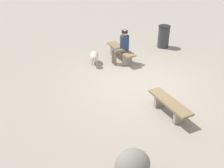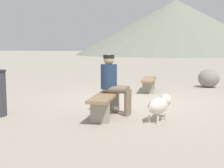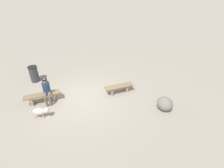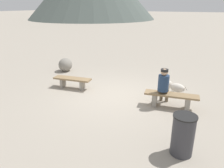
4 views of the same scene
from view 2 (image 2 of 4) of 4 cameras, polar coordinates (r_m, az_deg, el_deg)
The scene contains 7 objects.
ground at distance 8.21m, azimuth 4.70°, elevation -3.38°, with size 210.00×210.00×0.06m, color #9E9384.
bench_left at distance 9.96m, azimuth 6.95°, elevation 0.40°, with size 1.57×0.65×0.43m.
bench_right at distance 6.25m, azimuth -1.14°, elevation -3.33°, with size 1.74×0.68×0.48m.
seated_person at distance 6.44m, azimuth 0.13°, elevation 0.89°, with size 0.38×0.66×1.29m.
dog at distance 6.01m, azimuth 8.93°, elevation -3.87°, with size 0.85×0.44×0.50m.
boulder at distance 11.45m, azimuth 17.75°, elevation 1.03°, with size 0.68×0.76×0.65m, color gray.
distant_peak_1 at distance 61.74m, azimuth 11.80°, elevation 10.38°, with size 39.29×39.29×10.69m, color gray.
Camera 2 is at (7.75, 2.30, 1.43)m, focal length 48.57 mm.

